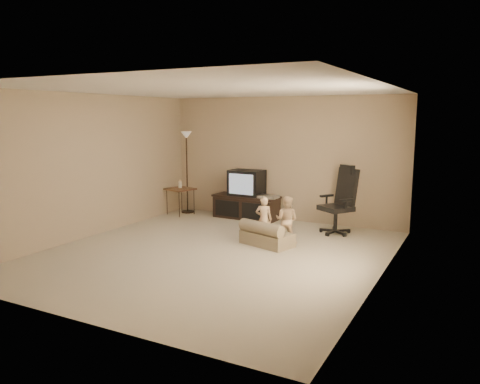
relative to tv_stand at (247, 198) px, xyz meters
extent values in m
plane|color=#BCB096|center=(0.70, -2.49, -0.42)|extent=(5.50, 5.50, 0.00)
plane|color=silver|center=(0.70, -2.49, 2.08)|extent=(5.50, 5.50, 0.00)
plane|color=tan|center=(0.70, 0.26, 0.83)|extent=(5.00, 0.00, 5.00)
plane|color=tan|center=(0.70, -5.24, 0.83)|extent=(5.00, 0.00, 5.00)
plane|color=tan|center=(-1.80, -2.49, 0.83)|extent=(0.00, 5.50, 5.50)
plane|color=tan|center=(3.20, -2.49, 0.83)|extent=(0.00, 5.50, 5.50)
cube|color=black|center=(-0.01, 0.00, -0.20)|extent=(1.37, 0.53, 0.43)
cube|color=black|center=(-0.01, 0.00, 0.04)|extent=(1.41, 0.57, 0.04)
cube|color=black|center=(-0.33, -0.24, -0.20)|extent=(0.56, 0.04, 0.33)
cube|color=black|center=(0.30, -0.26, -0.20)|extent=(0.56, 0.04, 0.33)
cube|color=black|center=(-0.01, 0.02, 0.33)|extent=(0.69, 0.51, 0.53)
cube|color=silver|center=(-0.01, -0.23, 0.33)|extent=(0.55, 0.03, 0.41)
cube|color=#B2B2B4|center=(0.52, -0.07, 0.09)|extent=(0.40, 0.28, 0.06)
cylinder|color=black|center=(2.01, -0.42, -0.17)|extent=(0.07, 0.07, 0.40)
cube|color=black|center=(2.01, -0.42, 0.05)|extent=(0.69, 0.69, 0.09)
cube|color=black|center=(2.15, -0.22, 0.42)|extent=(0.49, 0.41, 0.70)
cube|color=black|center=(2.15, -0.22, 0.75)|extent=(0.30, 0.25, 0.16)
cube|color=black|center=(1.79, -0.27, 0.24)|extent=(0.21, 0.27, 0.04)
cube|color=black|center=(2.23, -0.57, 0.24)|extent=(0.21, 0.27, 0.04)
cube|color=brown|center=(-1.45, -0.31, 0.14)|extent=(0.64, 0.64, 0.03)
cylinder|color=black|center=(-1.70, -0.45, -0.14)|extent=(0.01, 0.01, 0.57)
cylinder|color=black|center=(-1.30, -0.56, -0.14)|extent=(0.01, 0.01, 0.57)
cylinder|color=black|center=(-1.59, -0.05, -0.14)|extent=(0.01, 0.01, 0.57)
cylinder|color=black|center=(-1.19, -0.17, -0.14)|extent=(0.01, 0.01, 0.57)
cylinder|color=silver|center=(-1.49, -0.26, 0.22)|extent=(0.07, 0.07, 0.14)
cone|color=beige|center=(-1.49, -0.26, 0.32)|extent=(0.06, 0.06, 0.05)
cylinder|color=black|center=(-1.43, -0.06, -0.41)|extent=(0.28, 0.28, 0.03)
cylinder|color=black|center=(-1.43, -0.06, 0.43)|extent=(0.03, 0.03, 1.69)
cone|color=beige|center=(-1.43, -0.06, 1.29)|extent=(0.24, 0.24, 0.16)
cube|color=gray|center=(1.23, -1.67, -0.31)|extent=(0.95, 0.69, 0.22)
cylinder|color=gray|center=(1.18, -1.81, -0.11)|extent=(0.86, 0.44, 0.20)
imported|color=#D4AD84|center=(1.08, -1.50, -0.03)|extent=(0.33, 0.27, 0.77)
imported|color=#D4AD84|center=(1.47, -1.43, -0.02)|extent=(0.40, 0.22, 0.80)
camera|label=1|loc=(4.30, -8.53, 1.69)|focal=35.00mm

